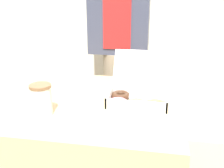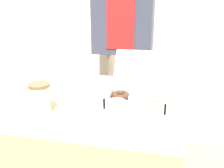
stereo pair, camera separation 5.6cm
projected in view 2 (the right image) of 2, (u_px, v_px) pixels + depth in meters
table at (97, 164)px, 1.42m from camera, size 0.82×0.80×0.75m
donut_box at (136, 96)px, 1.24m from camera, size 0.30×0.31×0.22m
coffee_cup at (40, 99)px, 1.13m from camera, size 0.09×0.09×0.14m
person_customer at (123, 45)px, 1.80m from camera, size 0.40×0.23×1.65m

